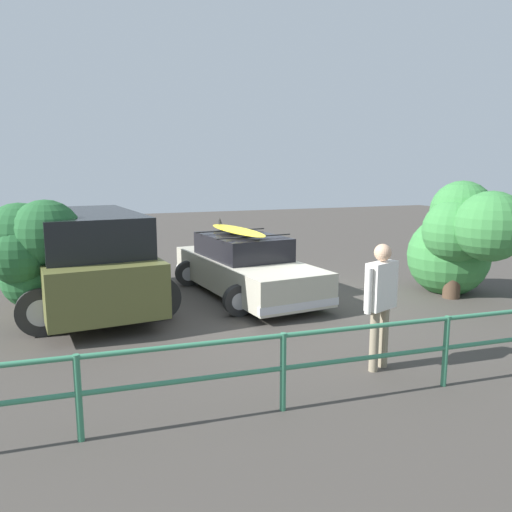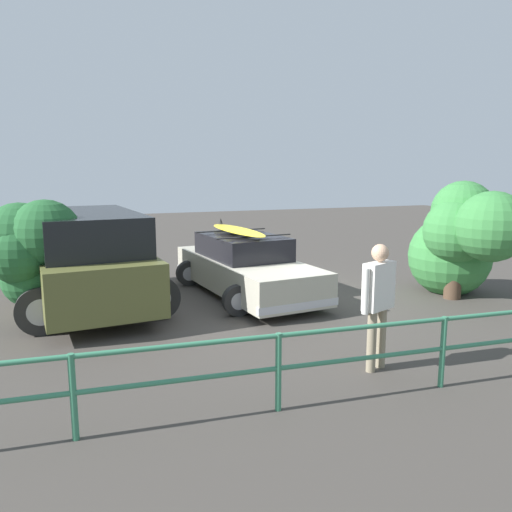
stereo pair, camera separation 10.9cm
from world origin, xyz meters
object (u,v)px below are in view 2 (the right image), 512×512
Objects in this scene: person_bystander at (378,295)px; bush_near_right at (42,251)px; sedan_car at (245,266)px; bush_near_left at (461,239)px; suv_car at (89,259)px.

bush_near_right reaches higher than person_bystander.
bush_near_left is (-4.20, 1.83, 0.64)m from sedan_car.
suv_car is at bearing -1.31° from sedan_car.
bush_near_left reaches higher than bush_near_right.
suv_car is 1.30m from bush_near_right.
suv_car is 2.15× the size of bush_near_right.
suv_car reaches higher than sedan_car.
sedan_car is 1.61× the size of bush_near_left.
sedan_car is at bearing -87.09° from person_bystander.
sedan_car is 4.62m from person_bystander.
sedan_car is 0.97× the size of suv_car.
person_bystander is at bearing 34.82° from bush_near_left.
bush_near_left is at bearing 173.53° from bush_near_right.
person_bystander is at bearing 138.94° from bush_near_right.
bush_near_left is at bearing 156.40° from sedan_car.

